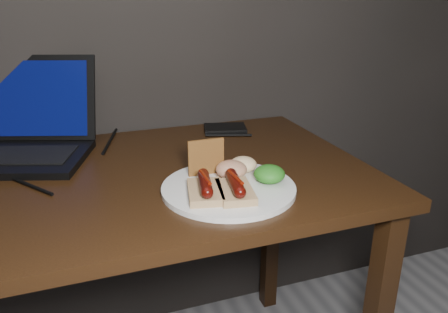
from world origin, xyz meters
name	(u,v)px	position (x,y,z in m)	size (l,w,h in m)	color
desk	(82,216)	(0.00, 1.38, 0.66)	(1.40, 0.70, 0.75)	black
laptop	(11,135)	(-0.15, 1.63, 0.80)	(0.49, 0.44, 0.25)	black
hard_drive	(225,129)	(0.45, 1.63, 0.76)	(0.13, 0.09, 0.02)	black
desk_cables	(64,161)	(-0.03, 1.52, 0.75)	(0.99, 0.43, 0.01)	black
plate	(229,188)	(0.31, 1.22, 0.76)	(0.30, 0.30, 0.01)	silver
bread_sausage_left	(205,188)	(0.25, 1.19, 0.78)	(0.09, 0.13, 0.04)	tan
bread_sausage_center	(235,188)	(0.31, 1.17, 0.78)	(0.09, 0.13, 0.04)	tan
crispbread	(206,157)	(0.29, 1.30, 0.80)	(0.09, 0.01, 0.09)	#9A5B2A
salad_greens	(269,174)	(0.40, 1.21, 0.78)	(0.07, 0.07, 0.04)	#105311
salsa_mound	(231,169)	(0.33, 1.26, 0.78)	(0.07, 0.07, 0.04)	#9E170F
coleslaw_mound	(243,164)	(0.37, 1.28, 0.78)	(0.06, 0.06, 0.04)	white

